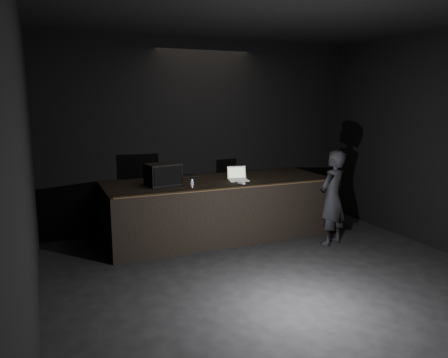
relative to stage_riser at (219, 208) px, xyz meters
The scene contains 11 objects.
ground 2.78m from the stage_riser, 90.00° to the right, with size 7.00×7.00×0.00m, color black.
room_walls 3.13m from the stage_riser, 90.00° to the right, with size 6.10×7.10×3.52m.
stage_riser is the anchor object (origin of this frame).
riser_lip 0.87m from the stage_riser, 90.00° to the right, with size 3.92×0.10×0.01m, color brown.
stage_monitor 1.22m from the stage_riser, behind, with size 0.60×0.48×0.36m.
cable 0.96m from the stage_riser, 140.40° to the left, with size 0.02×0.02×0.86m, color black.
laptop 0.65m from the stage_riser, 14.05° to the right, with size 0.39×0.36×0.23m.
beer_can 0.95m from the stage_riser, 147.92° to the right, with size 0.06×0.06×0.14m.
plastic_cup 0.68m from the stage_riser, ahead, with size 0.08×0.08×0.10m, color white.
wii_remote 0.70m from the stage_riser, 61.52° to the right, with size 0.04×0.17×0.03m, color silver.
person 1.97m from the stage_riser, 37.47° to the right, with size 0.58×0.38×1.59m, color black.
Camera 1 is at (-2.86, -4.27, 2.42)m, focal length 35.00 mm.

